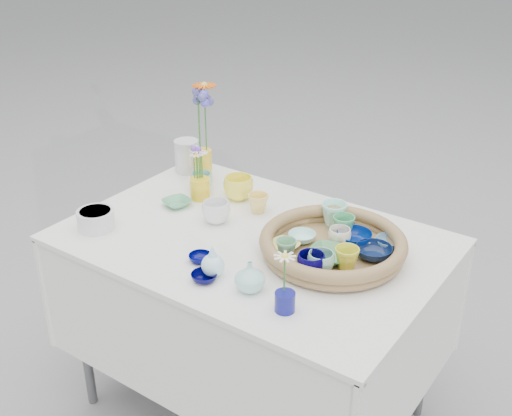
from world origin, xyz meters
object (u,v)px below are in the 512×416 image
Objects in this scene: bud_vase_seafoam at (250,276)px; tall_vase_yellow at (203,165)px; display_table at (253,407)px; wicker_tray at (333,246)px.

tall_vase_yellow reaches higher than bud_vase_seafoam.
display_table is at bearing -32.16° from tall_vase_yellow.
bud_vase_seafoam is (0.17, -0.26, 0.81)m from display_table.
wicker_tray is 5.00× the size of bud_vase_seafoam.
bud_vase_seafoam reaches higher than wicker_tray.
bud_vase_seafoam is 0.72× the size of tall_vase_yellow.
display_table is at bearing 123.87° from bud_vase_seafoam.
bud_vase_seafoam is at bearing -108.74° from wicker_tray.
wicker_tray is 0.75m from tall_vase_yellow.
tall_vase_yellow reaches higher than display_table.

